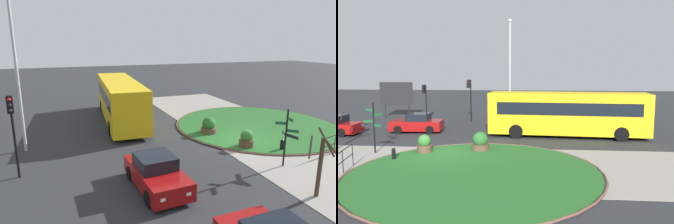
{
  "view_description": "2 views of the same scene",
  "coord_description": "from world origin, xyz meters",
  "views": [
    {
      "loc": [
        -15.03,
        10.51,
        6.27
      ],
      "look_at": [
        2.52,
        3.91,
        1.69
      ],
      "focal_mm": 31.51,
      "sensor_mm": 36.0,
      "label": 1
    },
    {
      "loc": [
        5.3,
        -18.42,
        4.89
      ],
      "look_at": [
        3.49,
        2.82,
        2.17
      ],
      "focal_mm": 35.82,
      "sensor_mm": 36.0,
      "label": 2
    }
  ],
  "objects": [
    {
      "name": "ground",
      "position": [
        0.0,
        0.0,
        0.0
      ],
      "size": [
        120.0,
        120.0,
        0.0
      ],
      "primitive_type": "plane",
      "color": "#282B2D"
    },
    {
      "name": "sidewalk_paving",
      "position": [
        0.0,
        -2.11,
        0.01
      ],
      "size": [
        32.0,
        7.78,
        0.02
      ],
      "primitive_type": "cube",
      "color": "gray",
      "rests_on": "ground"
    },
    {
      "name": "grass_island",
      "position": [
        2.54,
        -3.22,
        0.05
      ],
      "size": [
        11.84,
        11.84,
        0.1
      ],
      "primitive_type": "cylinder",
      "color": "#235B23",
      "rests_on": "ground"
    },
    {
      "name": "grass_kerb_ring",
      "position": [
        2.54,
        -3.22,
        0.06
      ],
      "size": [
        12.15,
        12.15,
        0.11
      ],
      "primitive_type": "torus",
      "color": "brown",
      "rests_on": "ground"
    },
    {
      "name": "signpost_directional",
      "position": [
        -4.03,
        0.07,
        1.7
      ],
      "size": [
        1.22,
        0.86,
        3.0
      ],
      "color": "black",
      "rests_on": "ground"
    },
    {
      "name": "bollard_foreground",
      "position": [
        -2.24,
        -1.37,
        0.36
      ],
      "size": [
        0.21,
        0.21,
        0.7
      ],
      "color": "black",
      "rests_on": "ground"
    },
    {
      "name": "bus_yellow",
      "position": [
        7.71,
        6.03,
        1.73
      ],
      "size": [
        11.48,
        3.25,
        3.21
      ],
      "rotation": [
        0.0,
        0.0,
        -0.06
      ],
      "color": "yellow",
      "rests_on": "ground"
    },
    {
      "name": "car_near_lane",
      "position": [
        -3.86,
        6.86,
        0.67
      ],
      "size": [
        4.05,
        2.02,
        1.46
      ],
      "rotation": [
        0.0,
        0.0,
        3.2
      ],
      "color": "maroon",
      "rests_on": "ground"
    },
    {
      "name": "traffic_light_near",
      "position": [
        -0.79,
        12.56,
        2.88
      ],
      "size": [
        0.49,
        0.28,
        3.93
      ],
      "rotation": [
        0.0,
        0.0,
        3.22
      ],
      "color": "black",
      "rests_on": "ground"
    },
    {
      "name": "traffic_light_far",
      "position": [
        -5.18,
        12.81,
        2.52
      ],
      "size": [
        0.48,
        0.31,
        3.42
      ],
      "rotation": [
        0.0,
        0.0,
        2.9
      ],
      "color": "black",
      "rests_on": "ground"
    },
    {
      "name": "lamppost_tall",
      "position": [
        3.02,
        12.58,
        5.0
      ],
      "size": [
        0.32,
        0.32,
        9.41
      ],
      "color": "#B7B7BC",
      "rests_on": "ground"
    },
    {
      "name": "billboard_left",
      "position": [
        -8.71,
        14.56,
        2.38
      ],
      "size": [
        3.35,
        0.41,
        3.61
      ],
      "rotation": [
        0.0,
        0.0,
        0.08
      ],
      "color": "black",
      "rests_on": "ground"
    },
    {
      "name": "planter_near_signpost",
      "position": [
        -1.08,
        0.27,
        0.51
      ],
      "size": [
        0.87,
        0.87,
        1.12
      ],
      "color": "brown",
      "rests_on": "ground"
    },
    {
      "name": "planter_kerbside",
      "position": [
        2.09,
        1.1,
        0.53
      ],
      "size": [
        1.07,
        1.07,
        1.18
      ],
      "color": "brown",
      "rests_on": "ground"
    }
  ]
}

